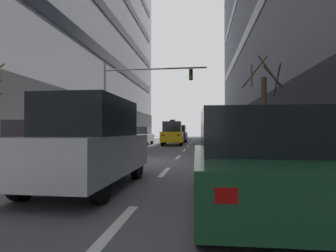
{
  "coord_description": "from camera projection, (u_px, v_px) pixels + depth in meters",
  "views": [
    {
      "loc": [
        2.71,
        -11.62,
        1.33
      ],
      "look_at": [
        -0.28,
        12.21,
        1.78
      ],
      "focal_mm": 28.64,
      "sensor_mm": 36.0,
      "label": 1
    }
  ],
  "objects": [
    {
      "name": "lane_stripe_l2_s10",
      "position": [
        194.0,
        139.0,
        43.39
      ],
      "size": [
        0.16,
        2.0,
        0.01
      ],
      "primitive_type": "cube",
      "color": "silver",
      "rests_on": "ground"
    },
    {
      "name": "car_parked_0",
      "position": [
        251.0,
        162.0,
        4.4
      ],
      "size": [
        1.94,
        4.46,
        1.66
      ],
      "color": "black",
      "rests_on": "ground"
    },
    {
      "name": "lane_stripe_l1_s9",
      "position": [
        172.0,
        140.0,
        38.81
      ],
      "size": [
        0.16,
        2.0,
        0.01
      ],
      "primitive_type": "cube",
      "color": "silver",
      "rests_on": "ground"
    },
    {
      "name": "pedestrian_0",
      "position": [
        250.0,
        136.0,
        14.85
      ],
      "size": [
        0.53,
        0.21,
        1.61
      ],
      "color": "#383D59",
      "rests_on": "sidewalk_right"
    },
    {
      "name": "pedestrian_1",
      "position": [
        302.0,
        136.0,
        9.93
      ],
      "size": [
        0.35,
        0.46,
        1.75
      ],
      "color": "black",
      "rests_on": "sidewalk_right"
    },
    {
      "name": "lane_stripe_l1_s4",
      "position": [
        120.0,
        156.0,
        14.01
      ],
      "size": [
        0.16,
        2.0,
        0.01
      ],
      "primitive_type": "cube",
      "color": "silver",
      "rests_on": "ground"
    },
    {
      "name": "car_driving_1",
      "position": [
        121.0,
        139.0,
        18.8
      ],
      "size": [
        1.92,
        4.37,
        1.62
      ],
      "color": "black",
      "rests_on": "ground"
    },
    {
      "name": "lane_stripe_l1_s8",
      "position": [
        168.0,
        141.0,
        33.85
      ],
      "size": [
        0.16,
        2.0,
        0.01
      ],
      "primitive_type": "cube",
      "color": "silver",
      "rests_on": "ground"
    },
    {
      "name": "sidewalk_left",
      "position": [
        18.0,
        158.0,
        12.56
      ],
      "size": [
        2.54,
        80.0,
        0.14
      ],
      "primitive_type": "cube",
      "color": "gray",
      "rests_on": "ground"
    },
    {
      "name": "lane_stripe_l2_s9",
      "position": [
        193.0,
        140.0,
        38.43
      ],
      "size": [
        0.16,
        2.0,
        0.01
      ],
      "primitive_type": "cube",
      "color": "silver",
      "rests_on": "ground"
    },
    {
      "name": "lane_stripe_l2_s6",
      "position": [
        188.0,
        146.0,
        23.55
      ],
      "size": [
        0.16,
        2.0,
        0.01
      ],
      "primitive_type": "cube",
      "color": "silver",
      "rests_on": "ground"
    },
    {
      "name": "street_tree_1",
      "position": [
        264.0,
        110.0,
        12.36
      ],
      "size": [
        1.78,
        1.79,
        4.93
      ],
      "color": "#4C3823",
      "rests_on": "sidewalk_right"
    },
    {
      "name": "car_driving_4",
      "position": [
        45.0,
        145.0,
        9.65
      ],
      "size": [
        2.1,
        4.6,
        1.69
      ],
      "color": "black",
      "rests_on": "ground"
    },
    {
      "name": "lane_stripe_l2_s3",
      "position": [
        165.0,
        172.0,
        8.67
      ],
      "size": [
        0.16,
        2.0,
        0.01
      ],
      "primitive_type": "cube",
      "color": "silver",
      "rests_on": "ground"
    },
    {
      "name": "lane_stripe_l2_s5",
      "position": [
        184.0,
        150.0,
        18.59
      ],
      "size": [
        0.16,
        2.0,
        0.01
      ],
      "primitive_type": "cube",
      "color": "silver",
      "rests_on": "ground"
    },
    {
      "name": "lane_stripe_l1_s5",
      "position": [
        141.0,
        150.0,
        18.97
      ],
      "size": [
        0.16,
        2.0,
        0.01
      ],
      "primitive_type": "cube",
      "color": "silver",
      "rests_on": "ground"
    },
    {
      "name": "lane_stripe_l1_s3",
      "position": [
        76.0,
        170.0,
        9.05
      ],
      "size": [
        0.16,
        2.0,
        0.01
      ],
      "primitive_type": "cube",
      "color": "silver",
      "rests_on": "ground"
    },
    {
      "name": "car_driving_2",
      "position": [
        91.0,
        143.0,
        6.33
      ],
      "size": [
        1.86,
        4.36,
        2.1
      ],
      "color": "black",
      "rests_on": "ground"
    },
    {
      "name": "lane_stripe_l2_s8",
      "position": [
        192.0,
        142.0,
        33.47
      ],
      "size": [
        0.16,
        2.0,
        0.01
      ],
      "primitive_type": "cube",
      "color": "silver",
      "rests_on": "ground"
    },
    {
      "name": "sidewalk_right",
      "position": [
        277.0,
        161.0,
        11.11
      ],
      "size": [
        2.54,
        80.0,
        0.14
      ],
      "primitive_type": "cube",
      "color": "gray",
      "rests_on": "ground"
    },
    {
      "name": "lane_stripe_l1_s6",
      "position": [
        154.0,
        146.0,
        23.93
      ],
      "size": [
        0.16,
        2.0,
        0.01
      ],
      "primitive_type": "cube",
      "color": "silver",
      "rests_on": "ground"
    },
    {
      "name": "taxi_driving_0",
      "position": [
        173.0,
        133.0,
        25.05
      ],
      "size": [
        2.09,
        4.62,
        2.39
      ],
      "color": "black",
      "rests_on": "ground"
    },
    {
      "name": "car_driving_3",
      "position": [
        179.0,
        134.0,
        31.64
      ],
      "size": [
        1.74,
        4.14,
        2.0
      ],
      "color": "black",
      "rests_on": "ground"
    },
    {
      "name": "ground_plane",
      "position": [
        140.0,
        161.0,
        11.84
      ],
      "size": [
        120.0,
        120.0,
        0.0
      ],
      "primitive_type": "plane",
      "color": "#515156"
    },
    {
      "name": "lane_stripe_l2_s7",
      "position": [
        190.0,
        143.0,
        28.51
      ],
      "size": [
        0.16,
        2.0,
        0.01
      ],
      "primitive_type": "cube",
      "color": "silver",
      "rests_on": "ground"
    },
    {
      "name": "car_driving_5",
      "position": [
        141.0,
        136.0,
        25.54
      ],
      "size": [
        2.03,
        4.66,
        1.73
      ],
      "color": "black",
      "rests_on": "ground"
    },
    {
      "name": "lane_stripe_l1_s10",
      "position": [
        175.0,
        139.0,
        43.77
      ],
      "size": [
        0.16,
        2.0,
        0.01
      ],
      "primitive_type": "cube",
      "color": "silver",
      "rests_on": "ground"
    },
    {
      "name": "lane_stripe_l2_s2",
      "position": [
        116.0,
        226.0,
        3.71
      ],
      "size": [
        0.16,
        2.0,
        0.01
      ],
      "primitive_type": "cube",
      "color": "silver",
      "rests_on": "ground"
    },
    {
      "name": "traffic_signal_0",
      "position": [
        134.0,
        89.0,
        21.12
      ],
      "size": [
        8.18,
        0.35,
        6.69
      ],
      "color": "#4C4C51",
      "rests_on": "sidewalk_left"
    },
    {
      "name": "lane_stripe_l2_s4",
      "position": [
        178.0,
        157.0,
        13.63
      ],
      "size": [
        0.16,
        2.0,
        0.01
      ],
      "primitive_type": "cube",
      "color": "silver",
      "rests_on": "ground"
    },
    {
      "name": "lane_stripe_l1_s7",
      "position": [
        162.0,
        143.0,
        28.89
      ],
      "size": [
        0.16,
        2.0,
        0.01
      ],
      "primitive_type": "cube",
      "color": "silver",
      "rests_on": "ground"
    }
  ]
}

